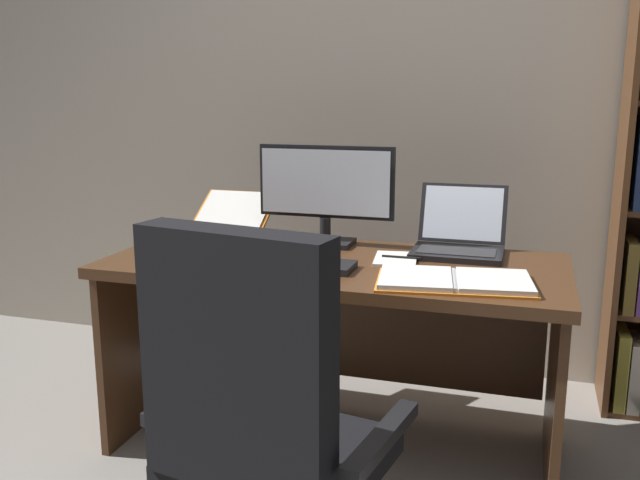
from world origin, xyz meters
The scene contains 11 objects.
wall_back centered at (0.00, 1.91, 1.37)m, with size 5.67×0.12×2.73m, color #A89E8E.
desk centered at (-0.07, 1.03, 0.53)m, with size 1.64×0.74×0.73m.
office_chair centered at (0.00, 0.09, 0.44)m, with size 0.67×0.60×1.03m.
monitor centered at (-0.17, 1.20, 0.93)m, with size 0.55×0.16×0.39m.
laptop centered at (0.35, 1.21, 0.78)m, with size 0.33×0.33×0.24m.
keyboard centered at (-0.17, 0.82, 0.74)m, with size 0.42×0.15×0.02m, color black.
computer_mouse centered at (-0.47, 0.82, 0.75)m, with size 0.06×0.10×0.04m, color black.
reading_stand_with_book centered at (-0.60, 1.27, 0.81)m, with size 0.32×0.28×0.17m.
open_binder centered at (0.39, 0.77, 0.74)m, with size 0.53×0.35×0.02m.
notepad centered at (0.15, 1.02, 0.73)m, with size 0.15×0.21×0.01m, color white.
pen centered at (0.17, 1.02, 0.74)m, with size 0.01×0.01×0.14m, color black.
Camera 1 is at (0.60, -1.36, 1.33)m, focal length 38.40 mm.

